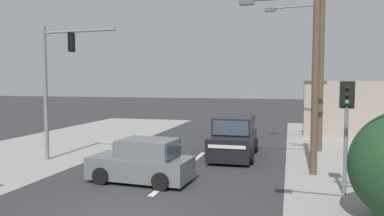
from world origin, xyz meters
The scene contains 8 objects.
lane_dash_mid centered at (0.00, 3.00, 0.00)m, with size 0.20×2.40×0.01m, color silver.
lane_dash_far centered at (0.00, 8.00, 0.00)m, with size 0.20×2.40×0.01m, color silver.
utility_pole_midground_right centered at (4.90, 5.90, 5.00)m, with size 3.78×0.34×9.28m.
utility_pole_background_right centered at (5.50, 11.04, 5.48)m, with size 3.77×0.68×10.22m.
traffic_signal_mast centered at (-5.95, 5.68, 3.83)m, with size 3.68×0.44×6.00m.
pedestal_signal_right_kerb centered at (5.82, 3.44, 2.42)m, with size 0.44×0.30×3.56m.
suv_oncoming_mid centered at (1.60, 8.60, 0.88)m, with size 2.12×4.57×1.90m.
hatchback_receding_far centered at (-0.88, 3.34, 0.70)m, with size 3.73×1.97×1.53m.
Camera 1 is at (4.12, -8.84, 3.54)m, focal length 35.00 mm.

